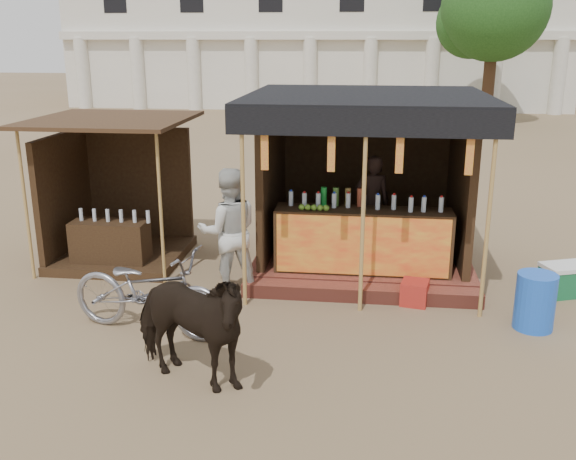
% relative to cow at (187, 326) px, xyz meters
% --- Properties ---
extents(ground, '(120.00, 120.00, 0.00)m').
position_rel_cow_xyz_m(ground, '(0.79, 0.64, -0.69)').
color(ground, '#846B4C').
rests_on(ground, ground).
extents(main_stall, '(3.60, 3.61, 2.78)m').
position_rel_cow_xyz_m(main_stall, '(1.79, 4.00, 0.34)').
color(main_stall, brown).
rests_on(main_stall, ground).
extents(secondary_stall, '(2.40, 2.40, 2.38)m').
position_rel_cow_xyz_m(secondary_stall, '(-2.38, 3.88, 0.17)').
color(secondary_stall, '#382714').
rests_on(secondary_stall, ground).
extents(cow, '(1.78, 1.32, 1.37)m').
position_rel_cow_xyz_m(cow, '(0.00, 0.00, 0.00)').
color(cow, black).
rests_on(cow, ground).
extents(motorbike, '(2.25, 1.19, 1.12)m').
position_rel_cow_xyz_m(motorbike, '(-0.84, 1.19, -0.12)').
color(motorbike, gray).
rests_on(motorbike, ground).
extents(bystander, '(1.07, 0.94, 1.85)m').
position_rel_cow_xyz_m(bystander, '(-0.12, 2.64, 0.24)').
color(bystander, beige).
rests_on(bystander, ground).
extents(blue_barrel, '(0.54, 0.54, 0.74)m').
position_rel_cow_xyz_m(blue_barrel, '(4.00, 1.91, -0.32)').
color(blue_barrel, blue).
rests_on(blue_barrel, ground).
extents(red_crate, '(0.43, 0.44, 0.33)m').
position_rel_cow_xyz_m(red_crate, '(2.54, 2.52, -0.52)').
color(red_crate, '#A8231C').
rests_on(red_crate, ground).
extents(cooler, '(0.75, 0.63, 0.46)m').
position_rel_cow_xyz_m(cooler, '(4.71, 3.13, -0.45)').
color(cooler, '#176839').
rests_on(cooler, ground).
extents(background_building, '(26.00, 7.45, 8.18)m').
position_rel_cow_xyz_m(background_building, '(-1.21, 30.58, 3.30)').
color(background_building, silver).
rests_on(background_building, ground).
extents(tree, '(4.50, 4.40, 7.00)m').
position_rel_cow_xyz_m(tree, '(6.60, 22.78, 3.95)').
color(tree, '#382314').
rests_on(tree, ground).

